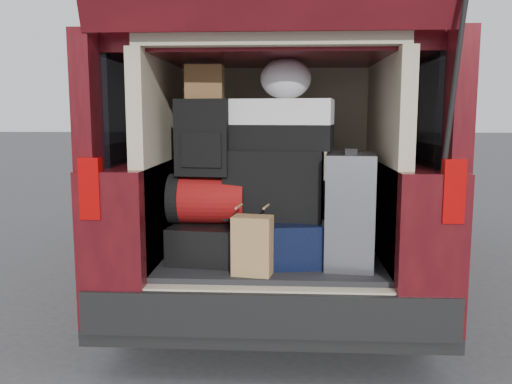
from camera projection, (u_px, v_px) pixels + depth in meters
The scene contains 13 objects.
ground at pixel (270, 361), 3.04m from camera, with size 80.00×80.00×0.00m, color #353537.
minivan at pixel (277, 168), 4.74m from camera, with size 1.90×5.35×2.77m.
load_floor at pixel (271, 298), 3.27m from camera, with size 1.24×1.05×0.55m, color black.
black_hardshell at pixel (211, 240), 3.14m from camera, with size 0.38×0.52×0.21m, color black.
navy_hardshell at pixel (283, 238), 3.10m from camera, with size 0.45×0.55×0.24m, color black.
silver_roller at pixel (350, 209), 2.97m from camera, with size 0.26×0.41×0.62m, color silver.
kraft_bag at pixel (252, 245), 2.79m from camera, with size 0.20×0.13×0.31m, color #9B7046.
red_duffel at pixel (208, 199), 3.09m from camera, with size 0.43×0.28×0.28m, color maroon.
black_soft_case at pixel (275, 184), 3.08m from camera, with size 0.54×0.32×0.39m, color black.
backpack at pixel (204, 137), 3.01m from camera, with size 0.30×0.18×0.42m, color black.
twotone_duffel at pixel (277, 124), 3.06m from camera, with size 0.62×0.32×0.28m, color white.
grocery_sack_lower at pixel (205, 82), 3.02m from camera, with size 0.20×0.17×0.19m, color brown.
plastic_bag_center at pixel (286, 79), 3.02m from camera, with size 0.28×0.26×0.23m, color silver.
Camera 1 is at (0.08, -2.87, 1.37)m, focal length 38.00 mm.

